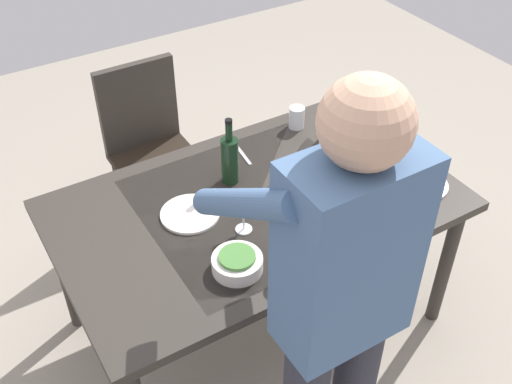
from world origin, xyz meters
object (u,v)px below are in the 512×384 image
(dinner_plate_far, at_px, (190,214))
(dinner_plate_near, at_px, (420,184))
(person_server, at_px, (337,305))
(serving_bowl_pasta, at_px, (353,139))
(wine_glass_left, at_px, (297,249))
(wine_glass_right, at_px, (243,209))
(water_cup_near_right, at_px, (367,230))
(wine_bottle, at_px, (230,159))
(chair_near, at_px, (150,142))
(side_bowl_salad, at_px, (237,262))
(water_cup_near_left, at_px, (297,117))
(dining_table, at_px, (256,214))

(dinner_plate_far, bearing_deg, dinner_plate_near, 160.04)
(person_server, relative_size, serving_bowl_pasta, 5.63)
(wine_glass_left, height_order, dinner_plate_far, wine_glass_left)
(wine_glass_right, height_order, water_cup_near_right, wine_glass_right)
(wine_bottle, distance_m, dinner_plate_near, 0.78)
(chair_near, xyz_separation_m, dinner_plate_near, (-0.73, 1.12, 0.20))
(wine_glass_left, relative_size, wine_glass_right, 1.00)
(dinner_plate_near, bearing_deg, wine_bottle, -33.69)
(side_bowl_salad, bearing_deg, dinner_plate_far, -87.62)
(wine_bottle, distance_m, water_cup_near_left, 0.50)
(dining_table, relative_size, dinner_plate_near, 6.86)
(wine_bottle, bearing_deg, person_server, 79.72)
(person_server, bearing_deg, wine_bottle, -100.28)
(wine_glass_right, xyz_separation_m, water_cup_near_left, (-0.56, -0.48, -0.05))
(serving_bowl_pasta, xyz_separation_m, dinner_plate_far, (0.83, 0.04, -0.03))
(wine_bottle, distance_m, wine_glass_left, 0.56)
(person_server, bearing_deg, water_cup_near_right, -139.91)
(water_cup_near_left, bearing_deg, serving_bowl_pasta, 117.24)
(person_server, height_order, wine_bottle, person_server)
(person_server, relative_size, water_cup_near_left, 16.49)
(side_bowl_salad, bearing_deg, wine_bottle, -116.63)
(chair_near, bearing_deg, side_bowl_salad, 82.80)
(water_cup_near_left, bearing_deg, wine_bottle, 22.65)
(serving_bowl_pasta, height_order, side_bowl_salad, same)
(wine_glass_right, height_order, water_cup_near_left, wine_glass_right)
(wine_glass_right, height_order, dinner_plate_far, wine_glass_right)
(water_cup_near_left, bearing_deg, chair_near, -43.06)
(wine_glass_left, bearing_deg, person_server, 72.56)
(dinner_plate_far, bearing_deg, wine_glass_left, 112.44)
(dinner_plate_far, bearing_deg, dining_table, 166.14)
(wine_bottle, distance_m, water_cup_near_right, 0.62)
(dining_table, bearing_deg, dinner_plate_near, 157.65)
(dining_table, height_order, person_server, person_server)
(wine_glass_left, relative_size, dinner_plate_near, 0.66)
(wine_bottle, relative_size, water_cup_near_left, 2.89)
(dining_table, distance_m, wine_bottle, 0.25)
(dinner_plate_near, bearing_deg, dinner_plate_far, -19.96)
(water_cup_near_right, bearing_deg, side_bowl_salad, -13.00)
(wine_glass_right, relative_size, water_cup_near_right, 1.77)
(chair_near, bearing_deg, dining_table, 96.62)
(wine_glass_left, distance_m, serving_bowl_pasta, 0.81)
(wine_bottle, bearing_deg, chair_near, -83.28)
(chair_near, height_order, water_cup_near_right, chair_near)
(water_cup_near_left, bearing_deg, dinner_plate_near, 106.95)
(water_cup_near_left, relative_size, serving_bowl_pasta, 0.34)
(water_cup_near_right, bearing_deg, dinner_plate_far, -42.48)
(water_cup_near_right, bearing_deg, wine_glass_right, -37.26)
(wine_bottle, relative_size, dinner_plate_far, 1.29)
(side_bowl_salad, bearing_deg, dining_table, -131.31)
(wine_glass_left, xyz_separation_m, serving_bowl_pasta, (-0.64, -0.50, -0.07))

